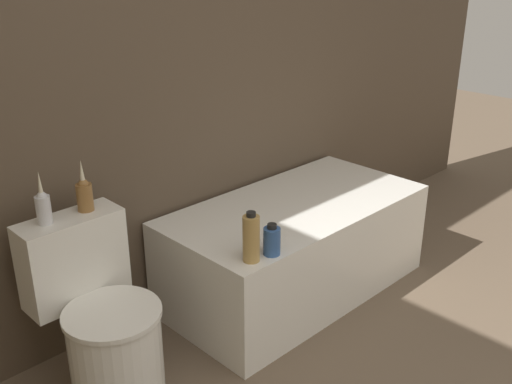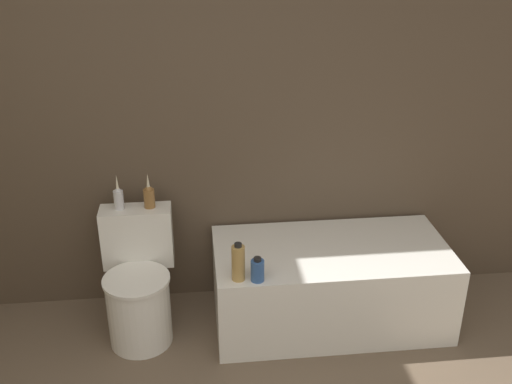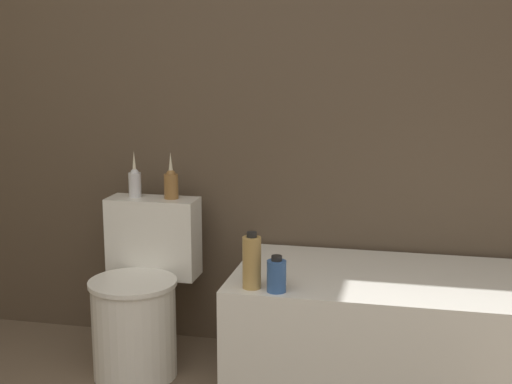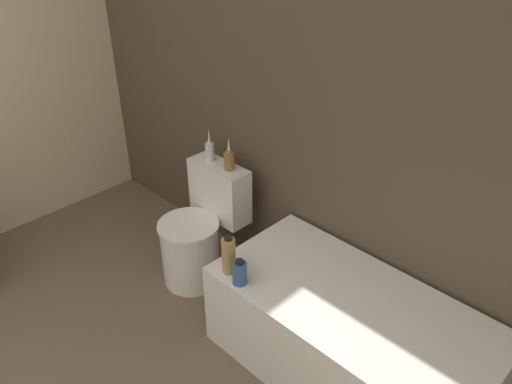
# 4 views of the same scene
# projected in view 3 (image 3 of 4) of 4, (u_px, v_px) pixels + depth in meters

# --- Properties ---
(wall_back_tiled) EXTENTS (6.40, 0.06, 2.60)m
(wall_back_tiled) POSITION_uv_depth(u_px,v_px,m) (224.00, 75.00, 3.32)
(wall_back_tiled) COLOR brown
(wall_back_tiled) RESTS_ON ground_plane
(bathtub) EXTENTS (1.41, 0.71, 0.51)m
(bathtub) POSITION_uv_depth(u_px,v_px,m) (403.00, 334.00, 2.96)
(bathtub) COLOR white
(bathtub) RESTS_ON ground
(toilet) EXTENTS (0.42, 0.55, 0.75)m
(toilet) POSITION_uv_depth(u_px,v_px,m) (140.00, 299.00, 3.18)
(toilet) COLOR white
(toilet) RESTS_ON ground
(vase_gold) EXTENTS (0.06, 0.06, 0.22)m
(vase_gold) POSITION_uv_depth(u_px,v_px,m) (135.00, 182.00, 3.29)
(vase_gold) COLOR silver
(vase_gold) RESTS_ON toilet
(vase_silver) EXTENTS (0.07, 0.07, 0.22)m
(vase_silver) POSITION_uv_depth(u_px,v_px,m) (171.00, 183.00, 3.25)
(vase_silver) COLOR olive
(vase_silver) RESTS_ON toilet
(shampoo_bottle_tall) EXTENTS (0.07, 0.07, 0.22)m
(shampoo_bottle_tall) POSITION_uv_depth(u_px,v_px,m) (252.00, 262.00, 2.75)
(shampoo_bottle_tall) COLOR tan
(shampoo_bottle_tall) RESTS_ON bathtub
(shampoo_bottle_short) EXTENTS (0.07, 0.07, 0.14)m
(shampoo_bottle_short) POSITION_uv_depth(u_px,v_px,m) (277.00, 275.00, 2.72)
(shampoo_bottle_short) COLOR #335999
(shampoo_bottle_short) RESTS_ON bathtub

